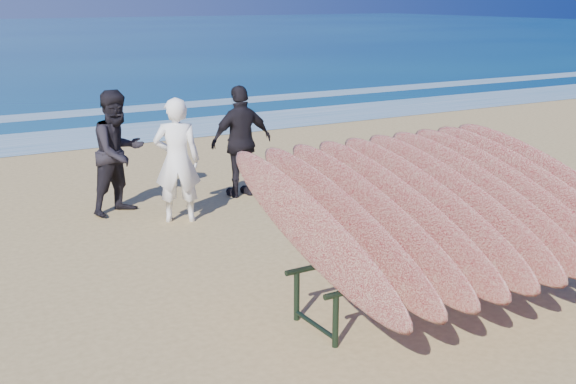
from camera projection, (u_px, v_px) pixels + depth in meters
name	position (u px, v px, depth m)	size (l,w,h in m)	color
ground	(327.00, 299.00, 7.42)	(120.00, 120.00, 0.00)	tan
foam_near	(77.00, 138.00, 15.76)	(160.00, 160.00, 0.00)	white
foam_far	(42.00, 116.00, 18.68)	(160.00, 160.00, 0.00)	white
surfboard_rack	(441.00, 205.00, 7.14)	(3.22, 3.04, 1.71)	black
person_white	(177.00, 160.00, 9.77)	(0.62, 0.41, 1.71)	white
person_dark_a	(118.00, 152.00, 10.15)	(0.86, 0.67, 1.76)	black
person_dark_b	(242.00, 141.00, 11.04)	(1.01, 0.42, 1.72)	black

